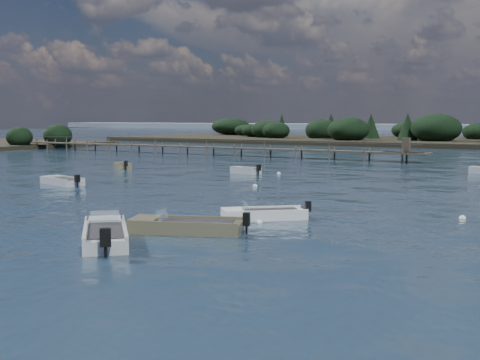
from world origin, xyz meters
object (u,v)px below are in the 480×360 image
Objects in this scene: dinghy_mid_grey at (62,182)px; dinghy_mid_white_a at (186,228)px; dinghy_extra_a at (105,237)px; jetty at (210,148)px; tender_far_grey at (123,167)px; tender_far_white at (246,172)px; dinghy_mid_white_b at (264,216)px.

dinghy_mid_grey is 21.31m from dinghy_mid_white_a.
dinghy_extra_a is 0.07× the size of jetty.
tender_far_grey is 0.61× the size of dinghy_mid_white_a.
dinghy_mid_grey is 0.93× the size of dinghy_extra_a.
jetty reaches higher than tender_far_white.
dinghy_mid_white_b is at bearing -57.75° from tender_far_white.
dinghy_mid_white_a reaches higher than tender_far_grey.
dinghy_mid_white_a is 53.80m from jetty.
dinghy_mid_grey is 14.10m from tender_far_grey.
tender_far_white is 26.85m from jetty.
tender_far_grey is (-12.78, -1.61, -0.00)m from tender_far_white.
tender_far_white is at bearing 114.85° from dinghy_mid_white_a.
dinghy_mid_white_b is 1.28× the size of tender_far_grey.
tender_far_white reaches higher than dinghy_mid_white_b.
tender_far_white is 29.92m from dinghy_extra_a.
dinghy_mid_white_b reaches higher than dinghy_mid_grey.
dinghy_extra_a is (17.12, -13.68, 0.04)m from dinghy_mid_grey.
tender_far_grey is at bearing 143.89° from dinghy_mid_white_b.
dinghy_mid_white_b is 0.06× the size of jetty.
dinghy_mid_white_a reaches higher than dinghy_mid_white_b.
dinghy_extra_a is 55.85m from jetty.
tender_far_grey is at bearing -172.81° from tender_far_white.
tender_far_white is 1.04× the size of tender_far_grey.
dinghy_mid_white_a is (18.61, -10.39, 0.01)m from dinghy_mid_grey.
dinghy_mid_white_b is 50.67m from jetty.
dinghy_mid_white_b is 4.81m from dinghy_mid_white_a.
dinghy_mid_grey is 0.07× the size of jetty.
tender_far_white is at bearing 7.19° from tender_far_grey.
dinghy_mid_white_a is 1.10× the size of dinghy_extra_a.
tender_far_grey is at bearing 130.66° from dinghy_extra_a.
tender_far_grey is at bearing 113.85° from dinghy_mid_grey.
dinghy_extra_a reaches higher than dinghy_mid_white_b.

